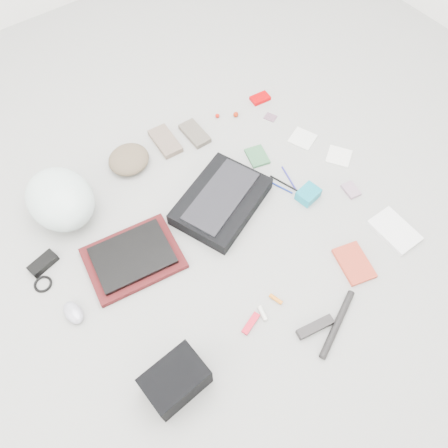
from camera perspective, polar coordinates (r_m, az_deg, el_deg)
ground_plane at (r=1.99m, az=0.00°, el=-0.74°), size 4.00×4.00×0.00m
messenger_bag at (r=2.03m, az=-0.37°, el=3.00°), size 0.52×0.45×0.07m
bag_flap at (r=1.99m, az=-0.38°, el=3.67°), size 0.44×0.32×0.01m
laptop_sleeve at (r=1.95m, az=-11.76°, el=-4.40°), size 0.43×0.35×0.03m
laptop at (r=1.92m, az=-11.88°, el=-4.07°), size 0.36×0.28×0.02m
bike_helmet at (r=2.08m, az=-20.61°, el=3.08°), size 0.32×0.38×0.21m
beanie at (r=2.23m, az=-12.33°, el=8.26°), size 0.27×0.26×0.07m
mitten_left at (r=2.30m, az=-7.68°, el=10.68°), size 0.11×0.21×0.03m
mitten_right at (r=2.33m, az=-3.84°, el=11.71°), size 0.09×0.18×0.03m
power_brick at (r=2.05m, az=-22.55°, el=-4.77°), size 0.14×0.08×0.03m
cable_coil at (r=2.01m, az=-22.57°, el=-7.26°), size 0.08×0.08×0.01m
mouse at (r=1.90m, az=-19.08°, el=-10.87°), size 0.07×0.12×0.04m
camera_bag at (r=1.69m, az=-6.35°, el=-19.66°), size 0.23×0.17×0.14m
multitool at (r=1.80m, az=3.51°, el=-12.83°), size 0.10×0.06×0.02m
toiletry_tube_white at (r=1.82m, az=5.06°, el=-11.54°), size 0.03×0.07×0.02m
toiletry_tube_orange at (r=1.85m, az=6.79°, el=-9.71°), size 0.03×0.06×0.02m
u_lock at (r=1.82m, az=11.81°, el=-13.03°), size 0.16×0.07×0.03m
bike_pump at (r=1.85m, az=14.58°, el=-12.50°), size 0.29×0.15×0.03m
book_red at (r=1.98m, az=16.63°, el=-4.94°), size 0.17×0.21×0.02m
book_white at (r=2.12m, az=21.38°, el=-0.82°), size 0.14×0.21×0.02m
notepad at (r=2.23m, az=4.36°, el=8.82°), size 0.12×0.14×0.01m
pen_blue at (r=2.13m, az=7.11°, el=4.95°), size 0.06×0.15×0.01m
pen_black at (r=2.15m, az=7.85°, el=5.27°), size 0.06×0.15×0.01m
pen_navy at (r=2.17m, az=8.47°, el=5.95°), size 0.05×0.15×0.01m
accordion_wallet at (r=2.10m, az=10.93°, el=3.83°), size 0.11×0.10×0.05m
card_deck at (r=2.19m, az=16.25°, el=4.29°), size 0.07×0.10×0.02m
napkin_top at (r=2.35m, az=10.23°, el=10.93°), size 0.16×0.16×0.01m
napkin_bottom at (r=2.31m, az=14.78°, el=8.56°), size 0.16×0.16×0.01m
lollipop_a at (r=2.41m, az=-0.88°, el=13.96°), size 0.03×0.03×0.02m
lollipop_b at (r=2.42m, az=1.55°, el=14.11°), size 0.03×0.03×0.03m
lollipop_c at (r=2.42m, az=1.59°, el=14.19°), size 0.03×0.03×0.02m
altoids_tin at (r=2.52m, az=4.74°, el=16.05°), size 0.11×0.08×0.02m
stamp_sheet at (r=2.43m, az=6.07°, el=13.70°), size 0.07×0.08×0.00m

